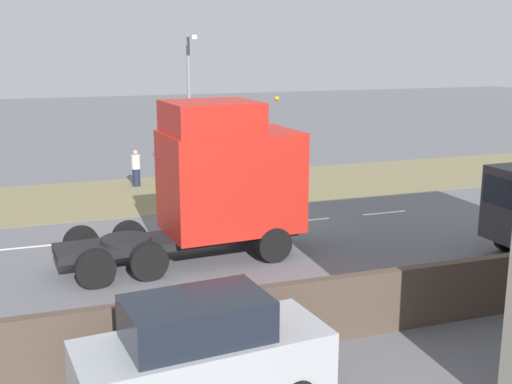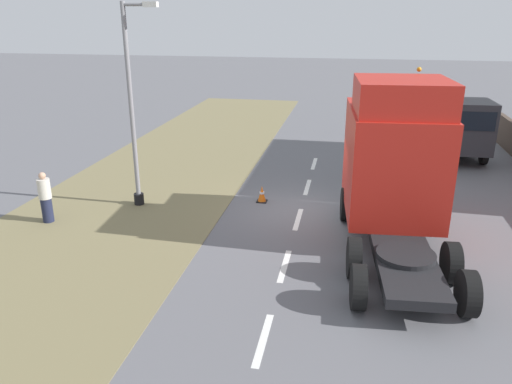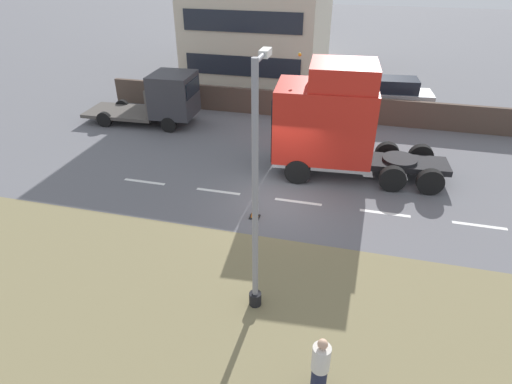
{
  "view_description": "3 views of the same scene",
  "coord_description": "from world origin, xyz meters",
  "px_view_note": "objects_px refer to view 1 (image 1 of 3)",
  "views": [
    {
      "loc": [
        20.53,
        -6.64,
        6.23
      ],
      "look_at": [
        0.32,
        0.44,
        1.28
      ],
      "focal_mm": 45.0,
      "sensor_mm": 36.0,
      "label": 1
    },
    {
      "loc": [
        1.47,
        -15.5,
        6.27
      ],
      "look_at": [
        -1.19,
        -1.69,
        1.2
      ],
      "focal_mm": 35.0,
      "sensor_mm": 36.0,
      "label": 2
    },
    {
      "loc": [
        -13.8,
        -2.55,
        8.56
      ],
      "look_at": [
        -1.7,
        0.52,
        1.23
      ],
      "focal_mm": 30.0,
      "sensor_mm": 36.0,
      "label": 3
    }
  ],
  "objects_px": {
    "lamp_post": "(190,123)",
    "pedestrian": "(136,169)",
    "parked_car": "(202,356)",
    "traffic_cone_lead": "(246,208)",
    "lorry_cab": "(222,180)"
  },
  "relations": [
    {
      "from": "lamp_post",
      "to": "pedestrian",
      "type": "height_order",
      "value": "lamp_post"
    },
    {
      "from": "lamp_post",
      "to": "parked_car",
      "type": "bearing_deg",
      "value": -13.03
    },
    {
      "from": "traffic_cone_lead",
      "to": "lamp_post",
      "type": "bearing_deg",
      "value": -165.1
    },
    {
      "from": "pedestrian",
      "to": "traffic_cone_lead",
      "type": "xyz_separation_m",
      "value": [
        6.34,
        3.05,
        -0.52
      ]
    },
    {
      "from": "parked_car",
      "to": "lamp_post",
      "type": "xyz_separation_m",
      "value": [
        -16.19,
        3.75,
        2.02
      ]
    },
    {
      "from": "lamp_post",
      "to": "traffic_cone_lead",
      "type": "height_order",
      "value": "lamp_post"
    },
    {
      "from": "lorry_cab",
      "to": "pedestrian",
      "type": "xyz_separation_m",
      "value": [
        -10.51,
        -0.92,
        -1.53
      ]
    },
    {
      "from": "parked_car",
      "to": "pedestrian",
      "type": "relative_size",
      "value": 2.73
    },
    {
      "from": "lorry_cab",
      "to": "parked_car",
      "type": "relative_size",
      "value": 1.61
    },
    {
      "from": "pedestrian",
      "to": "lorry_cab",
      "type": "bearing_deg",
      "value": 5.01
    },
    {
      "from": "lorry_cab",
      "to": "traffic_cone_lead",
      "type": "distance_m",
      "value": 5.11
    },
    {
      "from": "lorry_cab",
      "to": "lamp_post",
      "type": "relative_size",
      "value": 1.1
    },
    {
      "from": "lorry_cab",
      "to": "parked_car",
      "type": "height_order",
      "value": "lorry_cab"
    },
    {
      "from": "lorry_cab",
      "to": "pedestrian",
      "type": "height_order",
      "value": "lorry_cab"
    },
    {
      "from": "lorry_cab",
      "to": "pedestrian",
      "type": "bearing_deg",
      "value": -179.27
    }
  ]
}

